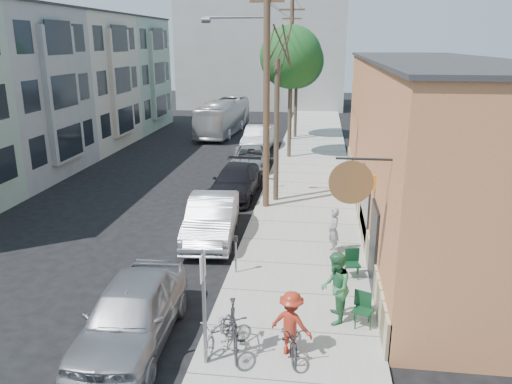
# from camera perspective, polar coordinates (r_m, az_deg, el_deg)

# --- Properties ---
(ground) EXTENTS (120.00, 120.00, 0.00)m
(ground) POSITION_cam_1_polar(r_m,az_deg,el_deg) (17.46, -9.17, -7.81)
(ground) COLOR black
(sidewalk) EXTENTS (4.50, 58.00, 0.15)m
(sidewalk) POSITION_cam_1_polar(r_m,az_deg,el_deg) (27.13, 6.11, 1.48)
(sidewalk) COLOR #A8A69B
(sidewalk) RESTS_ON ground
(cafe_building) EXTENTS (6.60, 20.20, 6.61)m
(cafe_building) POSITION_cam_1_polar(r_m,az_deg,el_deg) (20.96, 19.02, 5.16)
(cafe_building) COLOR #BA7145
(cafe_building) RESTS_ON ground
(apartment_row) EXTENTS (6.30, 32.00, 9.00)m
(apartment_row) POSITION_cam_1_polar(r_m,az_deg,el_deg) (33.68, -22.56, 10.96)
(apartment_row) COLOR #93A98F
(apartment_row) RESTS_ON ground
(end_cap_building) EXTENTS (18.00, 8.00, 12.00)m
(end_cap_building) POSITION_cam_1_polar(r_m,az_deg,el_deg) (57.58, 0.75, 15.63)
(end_cap_building) COLOR gray
(end_cap_building) RESTS_ON ground
(sign_post) EXTENTS (0.07, 0.45, 2.80)m
(sign_post) POSITION_cam_1_polar(r_m,az_deg,el_deg) (11.27, -5.98, -11.82)
(sign_post) COLOR slate
(sign_post) RESTS_ON sidewalk
(parking_meter_near) EXTENTS (0.14, 0.14, 1.24)m
(parking_meter_near) POSITION_cam_1_polar(r_m,az_deg,el_deg) (15.80, -2.33, -6.42)
(parking_meter_near) COLOR slate
(parking_meter_near) RESTS_ON sidewalk
(parking_meter_far) EXTENTS (0.14, 0.14, 1.24)m
(parking_meter_far) POSITION_cam_1_polar(r_m,az_deg,el_deg) (24.85, 1.42, 2.31)
(parking_meter_far) COLOR slate
(parking_meter_far) RESTS_ON sidewalk
(utility_pole_near) EXTENTS (3.57, 0.28, 10.00)m
(utility_pole_near) POSITION_cam_1_polar(r_m,az_deg,el_deg) (21.28, 1.05, 11.96)
(utility_pole_near) COLOR #503A28
(utility_pole_near) RESTS_ON sidewalk
(utility_pole_far) EXTENTS (1.80, 0.28, 10.00)m
(utility_pole_far) POSITION_cam_1_polar(r_m,az_deg,el_deg) (37.30, 4.02, 13.93)
(utility_pole_far) COLOR #503A28
(utility_pole_far) RESTS_ON sidewalk
(tree_bare) EXTENTS (0.24, 0.24, 6.36)m
(tree_bare) POSITION_cam_1_polar(r_m,az_deg,el_deg) (22.51, 2.36, 6.88)
(tree_bare) COLOR #44392C
(tree_bare) RESTS_ON sidewalk
(tree_leafy_mid) EXTENTS (3.79, 3.79, 8.05)m
(tree_leafy_mid) POSITION_cam_1_polar(r_m,az_deg,el_deg) (31.29, 4.00, 15.10)
(tree_leafy_mid) COLOR #44392C
(tree_leafy_mid) RESTS_ON sidewalk
(tree_leafy_far) EXTENTS (4.01, 4.01, 7.67)m
(tree_leafy_far) POSITION_cam_1_polar(r_m,az_deg,el_deg) (38.26, 4.67, 14.66)
(tree_leafy_far) COLOR #44392C
(tree_leafy_far) RESTS_ON sidewalk
(patio_chair_a) EXTENTS (0.60, 0.60, 0.88)m
(patio_chair_a) POSITION_cam_1_polar(r_m,az_deg,el_deg) (15.91, 10.91, -8.10)
(patio_chair_a) COLOR #0F361C
(patio_chair_a) RESTS_ON sidewalk
(patio_chair_b) EXTENTS (0.66, 0.66, 0.88)m
(patio_chair_b) POSITION_cam_1_polar(r_m,az_deg,el_deg) (13.46, 12.12, -13.07)
(patio_chair_b) COLOR #0F361C
(patio_chair_b) RESTS_ON sidewalk
(patron_grey) EXTENTS (0.53, 0.66, 1.59)m
(patron_grey) POSITION_cam_1_polar(r_m,az_deg,el_deg) (17.50, 8.85, -4.37)
(patron_grey) COLOR gray
(patron_grey) RESTS_ON sidewalk
(patron_green) EXTENTS (0.75, 0.95, 1.92)m
(patron_green) POSITION_cam_1_polar(r_m,az_deg,el_deg) (13.28, 9.04, -10.77)
(patron_green) COLOR #307A47
(patron_green) RESTS_ON sidewalk
(cyclist) EXTENTS (1.17, 0.93, 1.59)m
(cyclist) POSITION_cam_1_polar(r_m,az_deg,el_deg) (11.99, 4.05, -14.75)
(cyclist) COLOR maroon
(cyclist) RESTS_ON sidewalk
(cyclist_bike) EXTENTS (0.95, 1.80, 0.90)m
(cyclist_bike) POSITION_cam_1_polar(r_m,az_deg,el_deg) (12.17, 4.01, -16.13)
(cyclist_bike) COLOR black
(cyclist_bike) RESTS_ON sidewalk
(parked_bike_a) EXTENTS (0.98, 2.01, 1.16)m
(parked_bike_a) POSITION_cam_1_polar(r_m,az_deg,el_deg) (12.21, -2.54, -15.26)
(parked_bike_a) COLOR black
(parked_bike_a) RESTS_ON sidewalk
(parked_bike_b) EXTENTS (0.87, 1.64, 0.82)m
(parked_bike_b) POSITION_cam_1_polar(r_m,az_deg,el_deg) (12.47, -4.30, -15.49)
(parked_bike_b) COLOR slate
(parked_bike_b) RESTS_ON sidewalk
(car_0) EXTENTS (2.15, 4.96, 1.67)m
(car_0) POSITION_cam_1_polar(r_m,az_deg,el_deg) (12.94, -14.02, -13.29)
(car_0) COLOR gray
(car_0) RESTS_ON ground
(car_1) EXTENTS (2.17, 5.07, 1.62)m
(car_1) POSITION_cam_1_polar(r_m,az_deg,el_deg) (18.92, -5.09, -3.01)
(car_1) COLOR #BBBCC4
(car_1) RESTS_ON ground
(car_2) EXTENTS (2.19, 5.10, 1.47)m
(car_2) POSITION_cam_1_polar(r_m,az_deg,el_deg) (24.08, -2.29, 1.21)
(car_2) COLOR black
(car_2) RESTS_ON ground
(car_3) EXTENTS (2.65, 4.95, 1.32)m
(car_3) POSITION_cam_1_polar(r_m,az_deg,el_deg) (29.27, -0.60, 3.90)
(car_3) COLOR #989C9F
(car_3) RESTS_ON ground
(car_4) EXTENTS (1.91, 5.11, 1.67)m
(car_4) POSITION_cam_1_polar(r_m,az_deg,el_deg) (34.51, 0.30, 6.19)
(car_4) COLOR #93989A
(car_4) RESTS_ON ground
(bus) EXTENTS (2.85, 9.86, 2.71)m
(bus) POSITION_cam_1_polar(r_m,az_deg,el_deg) (40.83, -3.72, 8.56)
(bus) COLOR silver
(bus) RESTS_ON ground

